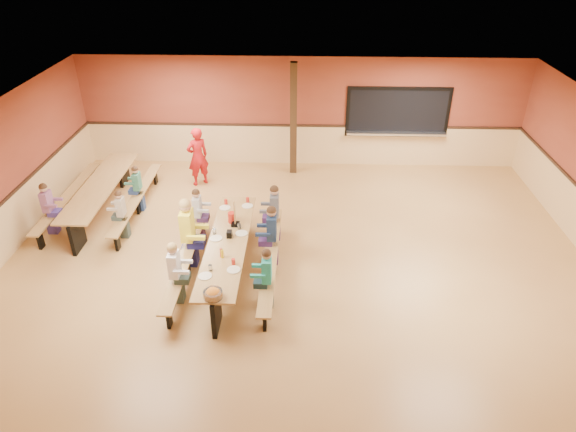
{
  "coord_description": "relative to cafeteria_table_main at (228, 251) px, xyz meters",
  "views": [
    {
      "loc": [
        0.13,
        -8.47,
        6.15
      ],
      "look_at": [
        -0.18,
        0.01,
        1.15
      ],
      "focal_mm": 32.0,
      "sensor_mm": 36.0,
      "label": 1
    }
  ],
  "objects": [
    {
      "name": "place_settings",
      "position": [
        0.0,
        0.0,
        0.27
      ],
      "size": [
        0.65,
        3.3,
        0.11
      ],
      "primitive_type": null,
      "color": "beige",
      "rests_on": "cafeteria_table_main"
    },
    {
      "name": "seated_child_green_sec",
      "position": [
        -2.48,
        2.46,
        0.04
      ],
      "size": [
        0.33,
        0.27,
        1.12
      ],
      "primitive_type": null,
      "color": "#397D66",
      "rests_on": "ground"
    },
    {
      "name": "cafeteria_table_main",
      "position": [
        0.0,
        0.0,
        0.0
      ],
      "size": [
        1.91,
        3.7,
        0.74
      ],
      "color": "olive",
      "rests_on": "ground"
    },
    {
      "name": "seated_child_teal_right",
      "position": [
        0.83,
        -0.93,
        0.07
      ],
      "size": [
        0.36,
        0.3,
        1.19
      ],
      "primitive_type": null,
      "color": "teal",
      "rests_on": "ground"
    },
    {
      "name": "seated_child_tan_sec",
      "position": [
        -2.48,
        1.26,
        0.03
      ],
      "size": [
        0.32,
        0.26,
        1.11
      ],
      "primitive_type": null,
      "color": "tan",
      "rests_on": "ground"
    },
    {
      "name": "seated_child_purple_sec",
      "position": [
        -4.13,
        1.37,
        0.07
      ],
      "size": [
        0.36,
        0.3,
        1.2
      ],
      "primitive_type": null,
      "color": "#89537C",
      "rests_on": "ground"
    },
    {
      "name": "kitchen_pass_through",
      "position": [
        3.93,
        5.27,
        0.96
      ],
      "size": [
        2.78,
        0.28,
        1.38
      ],
      "color": "black",
      "rests_on": "ground"
    },
    {
      "name": "table_paddle",
      "position": [
        0.08,
        0.6,
        0.35
      ],
      "size": [
        0.16,
        0.16,
        0.56
      ],
      "color": "black",
      "rests_on": "cafeteria_table_main"
    },
    {
      "name": "condiment_ketchup",
      "position": [
        -0.04,
        -0.5,
        0.3
      ],
      "size": [
        0.06,
        0.06,
        0.17
      ],
      "primitive_type": "cylinder",
      "color": "#B2140F",
      "rests_on": "cafeteria_table_main"
    },
    {
      "name": "seated_child_white_left",
      "position": [
        -0.83,
        -0.86,
        0.09
      ],
      "size": [
        0.38,
        0.31,
        1.23
      ],
      "primitive_type": null,
      "color": "white",
      "rests_on": "ground"
    },
    {
      "name": "cafeteria_table_second",
      "position": [
        -3.3,
        2.3,
        0.0
      ],
      "size": [
        1.91,
        3.7,
        0.74
      ],
      "color": "olive",
      "rests_on": "ground"
    },
    {
      "name": "room_envelope",
      "position": [
        1.33,
        0.31,
        0.16
      ],
      "size": [
        12.04,
        10.04,
        3.02
      ],
      "color": "brown",
      "rests_on": "ground"
    },
    {
      "name": "seated_adult_yellow",
      "position": [
        -0.83,
        0.3,
        0.2
      ],
      "size": [
        0.49,
        0.4,
        1.46
      ],
      "primitive_type": null,
      "color": "#FFEF38",
      "rests_on": "ground"
    },
    {
      "name": "ground",
      "position": [
        1.33,
        0.31,
        -0.53
      ],
      "size": [
        12.0,
        12.0,
        0.0
      ],
      "primitive_type": "plane",
      "color": "#A2733D",
      "rests_on": "ground"
    },
    {
      "name": "seated_child_grey_left",
      "position": [
        -0.83,
        1.28,
        0.06
      ],
      "size": [
        0.35,
        0.29,
        1.17
      ],
      "primitive_type": null,
      "color": "#B5B5B5",
      "rests_on": "ground"
    },
    {
      "name": "structural_post",
      "position": [
        1.13,
        4.71,
        0.97
      ],
      "size": [
        0.18,
        0.18,
        3.0
      ],
      "primitive_type": "cube",
      "color": "#311F10",
      "rests_on": "ground"
    },
    {
      "name": "napkin_dispenser",
      "position": [
        0.02,
        0.17,
        0.28
      ],
      "size": [
        0.1,
        0.14,
        0.13
      ],
      "primitive_type": "cube",
      "color": "black",
      "rests_on": "cafeteria_table_main"
    },
    {
      "name": "standing_woman",
      "position": [
        -1.31,
        3.88,
        0.25
      ],
      "size": [
        0.68,
        0.63,
        1.55
      ],
      "primitive_type": "imported",
      "rotation": [
        0.0,
        0.0,
        3.74
      ],
      "color": "red",
      "rests_on": "ground"
    },
    {
      "name": "seated_child_navy_right",
      "position": [
        0.83,
        0.42,
        0.11
      ],
      "size": [
        0.4,
        0.33,
        1.28
      ],
      "primitive_type": null,
      "color": "#1B2D4E",
      "rests_on": "ground"
    },
    {
      "name": "punch_pitcher",
      "position": [
        -0.01,
        0.73,
        0.32
      ],
      "size": [
        0.16,
        0.16,
        0.22
      ],
      "primitive_type": "cylinder",
      "color": "red",
      "rests_on": "cafeteria_table_main"
    },
    {
      "name": "chip_bowl",
      "position": [
        -0.0,
        -1.65,
        0.29
      ],
      "size": [
        0.32,
        0.32,
        0.15
      ],
      "primitive_type": null,
      "color": "orange",
      "rests_on": "cafeteria_table_main"
    },
    {
      "name": "condiment_mustard",
      "position": [
        -0.02,
        -0.52,
        0.3
      ],
      "size": [
        0.06,
        0.06,
        0.17
      ],
      "primitive_type": "cylinder",
      "color": "yellow",
      "rests_on": "cafeteria_table_main"
    },
    {
      "name": "seated_child_char_right",
      "position": [
        0.83,
        1.32,
        0.11
      ],
      "size": [
        0.4,
        0.32,
        1.26
      ],
      "primitive_type": null,
      "color": "#52545C",
      "rests_on": "ground"
    }
  ]
}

